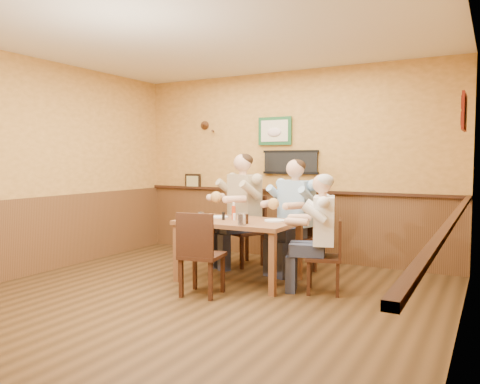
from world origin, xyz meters
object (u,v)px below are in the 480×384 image
at_px(salt_shaker, 234,217).
at_px(pepper_shaker, 223,216).
at_px(dining_table, 238,228).
at_px(hot_sauce_bottle, 234,212).
at_px(diner_tan_shirt, 244,215).
at_px(cola_tumbler, 245,219).
at_px(diner_blue_polo, 296,222).
at_px(water_glass_left, 201,216).
at_px(chair_right_end, 324,256).
at_px(chair_near_side, 202,253).
at_px(water_glass_mid, 242,219).
at_px(chair_back_right, 296,237).
at_px(chair_back_left, 244,230).
at_px(diner_white_elder, 324,240).

xyz_separation_m(salt_shaker, pepper_shaker, (-0.13, -0.04, 0.01)).
height_order(dining_table, hot_sauce_bottle, hot_sauce_bottle).
bearing_deg(diner_tan_shirt, pepper_shaker, -54.51).
bearing_deg(cola_tumbler, diner_blue_polo, 76.64).
bearing_deg(cola_tumbler, water_glass_left, -177.32).
distance_m(diner_blue_polo, salt_shaker, 0.94).
distance_m(chair_right_end, diner_tan_shirt, 1.66).
relative_size(chair_right_end, hot_sauce_bottle, 4.35).
bearing_deg(diner_blue_polo, water_glass_left, -111.55).
relative_size(chair_near_side, water_glass_mid, 6.85).
xyz_separation_m(chair_back_right, water_glass_mid, (-0.21, -1.11, 0.35)).
height_order(chair_near_side, salt_shaker, chair_near_side).
bearing_deg(diner_tan_shirt, dining_table, -42.19).
bearing_deg(diner_tan_shirt, water_glass_mid, -38.58).
xyz_separation_m(chair_back_left, water_glass_mid, (0.58, -1.14, 0.32)).
relative_size(chair_back_left, water_glass_left, 9.22).
distance_m(chair_right_end, chair_near_side, 1.35).
relative_size(chair_right_end, water_glass_left, 7.81).
distance_m(diner_blue_polo, pepper_shaker, 1.05).
height_order(diner_blue_polo, salt_shaker, diner_blue_polo).
distance_m(cola_tumbler, salt_shaker, 0.33).
bearing_deg(diner_white_elder, chair_right_end, 163.24).
distance_m(chair_right_end, water_glass_left, 1.53).
distance_m(chair_near_side, hot_sauce_bottle, 0.84).
relative_size(dining_table, chair_near_side, 1.51).
xyz_separation_m(chair_back_right, cola_tumbler, (-0.24, -1.00, 0.34)).
bearing_deg(hot_sauce_bottle, diner_blue_polo, 53.87).
bearing_deg(hot_sauce_bottle, diner_white_elder, -1.38).
bearing_deg(salt_shaker, diner_white_elder, 1.30).
relative_size(chair_back_right, hot_sauce_bottle, 4.88).
xyz_separation_m(chair_back_right, diner_tan_shirt, (-0.79, 0.03, 0.24)).
height_order(diner_tan_shirt, diner_blue_polo, diner_tan_shirt).
height_order(water_glass_mid, cola_tumbler, water_glass_mid).
height_order(chair_back_left, water_glass_left, chair_back_left).
bearing_deg(chair_right_end, chair_near_side, -74.49).
distance_m(water_glass_left, hot_sauce_bottle, 0.41).
bearing_deg(chair_back_right, chair_back_left, -164.83).
bearing_deg(salt_shaker, chair_near_side, -90.95).
xyz_separation_m(diner_tan_shirt, water_glass_left, (-0.03, -1.05, 0.10)).
bearing_deg(cola_tumbler, pepper_shaker, 156.38).
relative_size(chair_back_left, salt_shaker, 11.72).
distance_m(water_glass_mid, hot_sauce_bottle, 0.50).
bearing_deg(salt_shaker, chair_back_left, 110.01).
relative_size(water_glass_mid, cola_tumbler, 1.21).
bearing_deg(diner_blue_polo, hot_sauce_bottle, -108.93).
xyz_separation_m(chair_back_right, diner_blue_polo, (0.00, 0.00, 0.20)).
bearing_deg(dining_table, salt_shaker, -157.48).
relative_size(water_glass_left, hot_sauce_bottle, 0.56).
bearing_deg(chair_back_right, diner_tan_shirt, -164.83).
xyz_separation_m(chair_near_side, salt_shaker, (0.01, 0.70, 0.33)).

